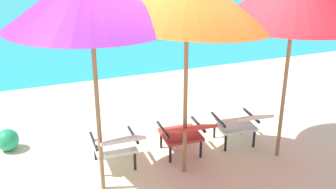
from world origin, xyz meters
The scene contains 6 objects.
ground_plane centered at (0.00, 4.00, 0.00)m, with size 40.00×40.00×0.00m, color beige.
ocean_band centered at (0.00, 12.54, 0.00)m, with size 40.00×18.00×0.01m, color teal.
lounge_chair_left centered at (-0.89, -0.05, 0.40)m, with size 0.56×0.88×0.68m.
lounge_chair_center centered at (0.04, -0.07, 0.40)m, with size 0.58×0.90×0.68m.
lounge_chair_right centered at (0.88, -0.07, 0.40)m, with size 0.61×0.92×0.68m.
beach_ball centered at (-2.21, 1.05, 0.16)m, with size 0.32×0.32×0.32m, color #1E9E60.
Camera 1 is at (-1.87, -4.44, 2.84)m, focal length 42.73 mm.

